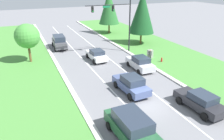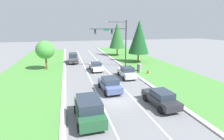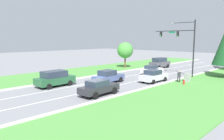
{
  "view_description": "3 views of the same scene",
  "coord_description": "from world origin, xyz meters",
  "px_view_note": "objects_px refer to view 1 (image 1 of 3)",
  "views": [
    {
      "loc": [
        -9.8,
        -14.53,
        10.55
      ],
      "look_at": [
        -0.76,
        6.21,
        1.23
      ],
      "focal_mm": 35.0,
      "sensor_mm": 36.0,
      "label": 1
    },
    {
      "loc": [
        -4.96,
        -16.93,
        7.8
      ],
      "look_at": [
        1.13,
        6.6,
        1.67
      ],
      "focal_mm": 28.0,
      "sensor_mm": 36.0,
      "label": 2
    },
    {
      "loc": [
        20.77,
        -17.79,
        5.96
      ],
      "look_at": [
        -0.06,
        3.43,
        1.74
      ],
      "focal_mm": 35.0,
      "sensor_mm": 36.0,
      "label": 3
    }
  ],
  "objects_px": {
    "slate_blue_sedan": "(131,84)",
    "conifer_far_right_tree": "(142,12)",
    "charcoal_sedan": "(200,101)",
    "pedestrian": "(150,55)",
    "white_sedan": "(97,55)",
    "fire_hydrant": "(162,60)",
    "conifer_near_right_tree": "(109,7)",
    "silver_sedan": "(140,63)",
    "utility_cabinet": "(150,54)",
    "oak_near_left_tree": "(27,36)",
    "graphite_suv": "(59,42)",
    "forest_suv": "(131,126)",
    "traffic_signal_mast": "(119,15)"
  },
  "relations": [
    {
      "from": "fire_hydrant",
      "to": "oak_near_left_tree",
      "type": "bearing_deg",
      "value": 156.1
    },
    {
      "from": "pedestrian",
      "to": "silver_sedan",
      "type": "bearing_deg",
      "value": 27.52
    },
    {
      "from": "utility_cabinet",
      "to": "fire_hydrant",
      "type": "xyz_separation_m",
      "value": [
        0.56,
        -2.09,
        -0.29
      ]
    },
    {
      "from": "graphite_suv",
      "to": "conifer_far_right_tree",
      "type": "relative_size",
      "value": 0.55
    },
    {
      "from": "white_sedan",
      "to": "conifer_far_right_tree",
      "type": "bearing_deg",
      "value": 24.78
    },
    {
      "from": "silver_sedan",
      "to": "fire_hydrant",
      "type": "relative_size",
      "value": 6.65
    },
    {
      "from": "forest_suv",
      "to": "utility_cabinet",
      "type": "bearing_deg",
      "value": 51.4
    },
    {
      "from": "fire_hydrant",
      "to": "conifer_near_right_tree",
      "type": "distance_m",
      "value": 20.03
    },
    {
      "from": "charcoal_sedan",
      "to": "graphite_suv",
      "type": "height_order",
      "value": "graphite_suv"
    },
    {
      "from": "charcoal_sedan",
      "to": "conifer_near_right_tree",
      "type": "height_order",
      "value": "conifer_near_right_tree"
    },
    {
      "from": "traffic_signal_mast",
      "to": "slate_blue_sedan",
      "type": "xyz_separation_m",
      "value": [
        -4.39,
        -12.4,
        -4.94
      ]
    },
    {
      "from": "fire_hydrant",
      "to": "oak_near_left_tree",
      "type": "height_order",
      "value": "oak_near_left_tree"
    },
    {
      "from": "pedestrian",
      "to": "fire_hydrant",
      "type": "distance_m",
      "value": 1.75
    },
    {
      "from": "silver_sedan",
      "to": "fire_hydrant",
      "type": "bearing_deg",
      "value": 14.86
    },
    {
      "from": "white_sedan",
      "to": "oak_near_left_tree",
      "type": "height_order",
      "value": "oak_near_left_tree"
    },
    {
      "from": "traffic_signal_mast",
      "to": "pedestrian",
      "type": "height_order",
      "value": "traffic_signal_mast"
    },
    {
      "from": "graphite_suv",
      "to": "oak_near_left_tree",
      "type": "bearing_deg",
      "value": -131.09
    },
    {
      "from": "white_sedan",
      "to": "conifer_far_right_tree",
      "type": "relative_size",
      "value": 0.49
    },
    {
      "from": "pedestrian",
      "to": "oak_near_left_tree",
      "type": "distance_m",
      "value": 16.83
    },
    {
      "from": "fire_hydrant",
      "to": "white_sedan",
      "type": "bearing_deg",
      "value": 151.18
    },
    {
      "from": "graphite_suv",
      "to": "pedestrian",
      "type": "distance_m",
      "value": 15.49
    },
    {
      "from": "charcoal_sedan",
      "to": "pedestrian",
      "type": "distance_m",
      "value": 12.66
    },
    {
      "from": "utility_cabinet",
      "to": "conifer_near_right_tree",
      "type": "height_order",
      "value": "conifer_near_right_tree"
    },
    {
      "from": "silver_sedan",
      "to": "forest_suv",
      "type": "xyz_separation_m",
      "value": [
        -7.31,
        -11.24,
        0.17
      ]
    },
    {
      "from": "white_sedan",
      "to": "graphite_suv",
      "type": "bearing_deg",
      "value": 112.19
    },
    {
      "from": "charcoal_sedan",
      "to": "fire_hydrant",
      "type": "bearing_deg",
      "value": 66.97
    },
    {
      "from": "charcoal_sedan",
      "to": "utility_cabinet",
      "type": "distance_m",
      "value": 13.85
    },
    {
      "from": "conifer_far_right_tree",
      "to": "pedestrian",
      "type": "bearing_deg",
      "value": -112.47
    },
    {
      "from": "slate_blue_sedan",
      "to": "conifer_far_right_tree",
      "type": "distance_m",
      "value": 19.13
    },
    {
      "from": "traffic_signal_mast",
      "to": "charcoal_sedan",
      "type": "relative_size",
      "value": 1.87
    },
    {
      "from": "traffic_signal_mast",
      "to": "white_sedan",
      "type": "bearing_deg",
      "value": -155.16
    },
    {
      "from": "white_sedan",
      "to": "slate_blue_sedan",
      "type": "bearing_deg",
      "value": -92.01
    },
    {
      "from": "fire_hydrant",
      "to": "conifer_far_right_tree",
      "type": "height_order",
      "value": "conifer_far_right_tree"
    },
    {
      "from": "silver_sedan",
      "to": "pedestrian",
      "type": "xyz_separation_m",
      "value": [
        2.78,
        2.03,
        0.09
      ]
    },
    {
      "from": "forest_suv",
      "to": "utility_cabinet",
      "type": "relative_size",
      "value": 3.95
    },
    {
      "from": "traffic_signal_mast",
      "to": "silver_sedan",
      "type": "distance_m",
      "value": 8.92
    },
    {
      "from": "charcoal_sedan",
      "to": "utility_cabinet",
      "type": "xyz_separation_m",
      "value": [
        3.53,
        13.39,
        -0.21
      ]
    },
    {
      "from": "slate_blue_sedan",
      "to": "traffic_signal_mast",
      "type": "bearing_deg",
      "value": 67.43
    },
    {
      "from": "traffic_signal_mast",
      "to": "pedestrian",
      "type": "relative_size",
      "value": 5.27
    },
    {
      "from": "white_sedan",
      "to": "pedestrian",
      "type": "xyz_separation_m",
      "value": [
        6.71,
        -3.34,
        0.13
      ]
    },
    {
      "from": "utility_cabinet",
      "to": "conifer_near_right_tree",
      "type": "xyz_separation_m",
      "value": [
        0.82,
        17.27,
        4.84
      ]
    },
    {
      "from": "white_sedan",
      "to": "forest_suv",
      "type": "distance_m",
      "value": 16.95
    },
    {
      "from": "utility_cabinet",
      "to": "conifer_far_right_tree",
      "type": "relative_size",
      "value": 0.14
    },
    {
      "from": "conifer_near_right_tree",
      "to": "fire_hydrant",
      "type": "bearing_deg",
      "value": -90.77
    },
    {
      "from": "silver_sedan",
      "to": "fire_hydrant",
      "type": "xyz_separation_m",
      "value": [
        4.05,
        0.98,
        -0.51
      ]
    },
    {
      "from": "white_sedan",
      "to": "charcoal_sedan",
      "type": "bearing_deg",
      "value": -77.85
    },
    {
      "from": "silver_sedan",
      "to": "conifer_far_right_tree",
      "type": "height_order",
      "value": "conifer_far_right_tree"
    },
    {
      "from": "forest_suv",
      "to": "fire_hydrant",
      "type": "height_order",
      "value": "forest_suv"
    },
    {
      "from": "slate_blue_sedan",
      "to": "charcoal_sedan",
      "type": "distance_m",
      "value": 6.6
    },
    {
      "from": "pedestrian",
      "to": "fire_hydrant",
      "type": "bearing_deg",
      "value": 132.0
    }
  ]
}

